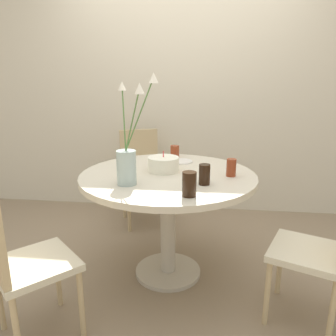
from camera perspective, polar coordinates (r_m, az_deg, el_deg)
name	(u,v)px	position (r m, az deg, el deg)	size (l,w,h in m)	color
ground_plane	(168,273)	(2.59, 0.00, -17.76)	(16.00, 16.00, 0.00)	#89755B
wall_back	(183,89)	(3.50, 2.70, 13.51)	(8.00, 0.05, 2.60)	beige
dining_table	(168,192)	(2.30, 0.00, -4.17)	(1.21, 1.21, 0.78)	beige
chair_far_back	(141,171)	(3.28, -4.68, -0.46)	(0.52, 0.52, 0.92)	beige
chair_left_flank	(18,256)	(1.93, -24.65, -13.74)	(0.57, 0.57, 0.92)	beige
chair_near_front	(324,243)	(2.08, 25.53, -11.71)	(0.53, 0.53, 0.92)	beige
birthday_cake	(163,164)	(2.30, -0.81, 0.67)	(0.22, 0.22, 0.15)	white
flower_vase	(128,155)	(2.00, -6.90, 2.26)	(0.26, 0.21, 0.67)	#9EB2AD
side_plate	(181,161)	(2.57, 2.24, 1.16)	(0.18, 0.18, 0.01)	silver
drink_glass_0	(204,174)	(2.03, 6.36, -1.13)	(0.07, 0.07, 0.13)	black
drink_glass_1	(189,184)	(1.82, 3.73, -2.81)	(0.08, 0.08, 0.14)	black
drink_glass_2	(231,168)	(2.23, 10.95, 0.08)	(0.06, 0.06, 0.12)	maroon
drink_glass_3	(175,152)	(2.70, 1.27, 2.86)	(0.07, 0.07, 0.10)	maroon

